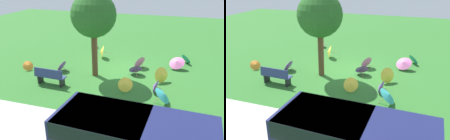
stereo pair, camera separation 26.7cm
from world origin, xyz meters
The scene contains 16 objects.
ground centered at (0.00, 0.00, 0.00)m, with size 40.00×40.00×0.00m, color #2D6B28.
van_dark centered at (-2.26, 6.71, 0.91)m, with size 4.67×2.27×1.53m.
park_bench centered at (2.77, 2.69, 0.47)m, with size 1.62×0.55×0.90m.
shade_tree centered at (1.08, 0.83, 3.28)m, with size 2.34×2.34×4.49m.
parasol_yellow_0 centered at (-0.99, 2.18, 0.33)m, with size 0.72×0.69×0.66m.
parasol_pink_0 centered at (-3.15, -1.39, 0.44)m, with size 1.10×1.06×0.77m.
parasol_purple_0 centered at (-2.36, 1.92, 0.31)m, with size 0.57×0.66×0.63m.
parasol_orange_2 centered at (5.03, 1.33, 0.28)m, with size 0.71×0.74×0.57m.
parasol_pink_1 centered at (3.01, -4.14, 0.30)m, with size 0.77×0.76×0.51m.
parasol_purple_1 centered at (-1.02, 0.05, 0.36)m, with size 0.92×0.86×0.69m.
parasol_teal_1 centered at (-2.88, 2.92, 0.45)m, with size 0.77×0.83×0.78m.
parasol_purple_2 centered at (3.17, 0.86, 0.34)m, with size 0.72×0.75×0.67m.
parasol_teal_2 centered at (-3.68, -2.62, 0.32)m, with size 0.84×0.87×0.65m.
parasol_yellow_1 centered at (1.72, -1.97, 0.43)m, with size 0.89×0.91×0.87m.
parasol_pink_2 centered at (-1.00, -1.01, 0.38)m, with size 0.86×0.88×0.76m.
parasol_yellow_2 centered at (-2.56, 0.70, 0.41)m, with size 0.82×0.81×0.82m.
Camera 2 is at (-3.83, 12.32, 5.36)m, focal length 39.09 mm.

